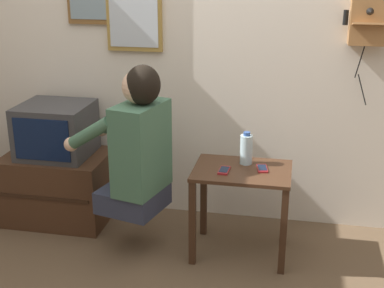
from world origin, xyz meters
name	(u,v)px	position (x,y,z in m)	size (l,w,h in m)	color
wall_back	(195,37)	(0.00, 1.25, 1.27)	(6.80, 0.05, 2.55)	beige
side_table	(242,187)	(0.40, 0.72, 0.45)	(0.59, 0.43, 0.57)	#422819
person	(137,145)	(-0.23, 0.63, 0.72)	(0.62, 0.51, 0.92)	#2D3347
tv_stand	(59,187)	(-0.92, 0.94, 0.24)	(0.71, 0.50, 0.49)	#422819
television	(56,130)	(-0.91, 0.94, 0.67)	(0.47, 0.44, 0.36)	#38383A
wall_phone_antique	(368,14)	(1.08, 1.17, 1.46)	(0.25, 0.18, 0.78)	#9E6B3D
wall_mirror	(134,6)	(-0.41, 1.21, 1.47)	(0.38, 0.03, 0.59)	olive
cell_phone_held	(224,170)	(0.29, 0.67, 0.58)	(0.07, 0.13, 0.01)	maroon
cell_phone_spare	(262,168)	(0.52, 0.74, 0.58)	(0.08, 0.13, 0.01)	maroon
water_bottle	(246,149)	(0.41, 0.82, 0.67)	(0.08, 0.08, 0.21)	silver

